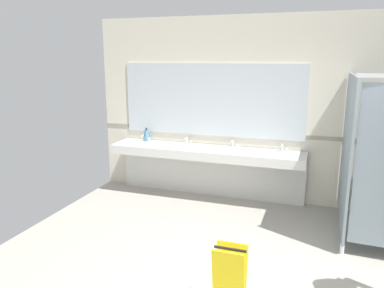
# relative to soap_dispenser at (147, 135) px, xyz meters

# --- Properties ---
(wall_back) EXTENTS (6.52, 0.12, 2.82)m
(wall_back) POSITION_rel_soap_dispenser_xyz_m (2.44, 0.19, 0.48)
(wall_back) COLOR beige
(wall_back) RESTS_ON ground_plane
(wall_back_tile_band) EXTENTS (6.52, 0.01, 0.06)m
(wall_back_tile_band) POSITION_rel_soap_dispenser_xyz_m (2.44, 0.13, 0.12)
(wall_back_tile_band) COLOR #9E937F
(wall_back_tile_band) RESTS_ON wall_back
(vanity_counter) EXTENTS (3.02, 0.55, 0.95)m
(vanity_counter) POSITION_rel_soap_dispenser_xyz_m (1.08, -0.08, -0.32)
(vanity_counter) COLOR silver
(vanity_counter) RESTS_ON ground_plane
(mirror_panel) EXTENTS (2.92, 0.02, 1.13)m
(mirror_panel) POSITION_rel_soap_dispenser_xyz_m (1.08, 0.12, 0.62)
(mirror_panel) COLOR silver
(mirror_panel) RESTS_ON wall_back
(soap_dispenser) EXTENTS (0.07, 0.07, 0.22)m
(soap_dispenser) POSITION_rel_soap_dispenser_xyz_m (0.00, 0.00, 0.00)
(soap_dispenser) COLOR teal
(soap_dispenser) RESTS_ON vanity_counter
(wet_floor_sign) EXTENTS (0.28, 0.19, 0.63)m
(wet_floor_sign) POSITION_rel_soap_dispenser_xyz_m (2.07, -2.72, -0.61)
(wet_floor_sign) COLOR yellow
(wet_floor_sign) RESTS_ON ground_plane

